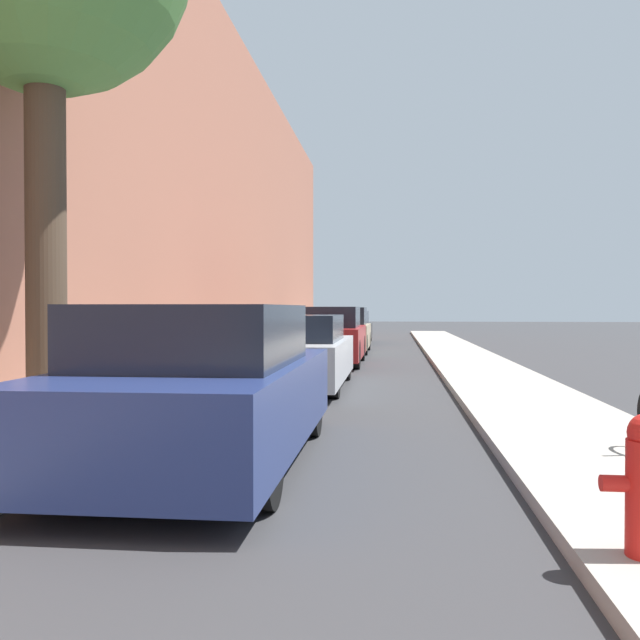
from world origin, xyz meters
TOP-DOWN VIEW (x-y plane):
  - ground_plane at (0.00, 16.00)m, footprint 120.00×120.00m
  - sidewalk_left at (-2.90, 16.00)m, footprint 2.00×52.00m
  - sidewalk_right at (2.90, 16.00)m, footprint 2.00×52.00m
  - building_facade_left at (-4.25, 16.00)m, footprint 0.70×52.00m
  - parked_car_navy at (-0.90, 7.99)m, footprint 1.91×4.59m
  - parked_car_silver at (-0.94, 14.08)m, footprint 1.91×4.58m
  - parked_car_red at (-0.82, 19.29)m, footprint 1.83×4.30m
  - parked_car_champagne at (-0.83, 24.09)m, footprint 1.83×4.05m
  - parked_car_black at (-1.00, 30.15)m, footprint 1.87×4.59m

SIDE VIEW (x-z plane):
  - ground_plane at x=0.00m, z-range 0.00..0.00m
  - sidewalk_left at x=-2.90m, z-range 0.00..0.12m
  - sidewalk_right at x=2.90m, z-range 0.00..0.12m
  - parked_car_black at x=-1.00m, z-range -0.03..1.32m
  - parked_car_silver at x=-0.94m, z-range -0.03..1.32m
  - parked_car_champagne at x=-0.83m, z-range -0.04..1.46m
  - parked_car_navy at x=-0.90m, z-range -0.04..1.47m
  - parked_car_red at x=-0.82m, z-range -0.03..1.48m
  - building_facade_left at x=-4.25m, z-range 0.00..9.99m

